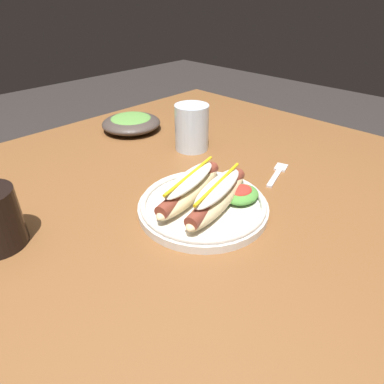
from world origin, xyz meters
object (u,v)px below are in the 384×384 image
(fork, at_px, (278,173))
(water_cup, at_px, (192,127))
(hot_dog_plate, at_px, (205,199))
(side_bowl, at_px, (131,122))

(fork, height_order, water_cup, water_cup)
(hot_dog_plate, distance_m, side_bowl, 0.48)
(hot_dog_plate, xyz_separation_m, fork, (0.23, -0.02, -0.02))
(hot_dog_plate, xyz_separation_m, side_bowl, (0.16, 0.45, -0.00))
(side_bowl, bearing_deg, water_cup, -81.88)
(water_cup, bearing_deg, side_bowl, 98.12)
(hot_dog_plate, relative_size, side_bowl, 1.44)
(hot_dog_plate, height_order, water_cup, water_cup)
(water_cup, relative_size, side_bowl, 0.68)
(water_cup, bearing_deg, hot_dog_plate, -130.78)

